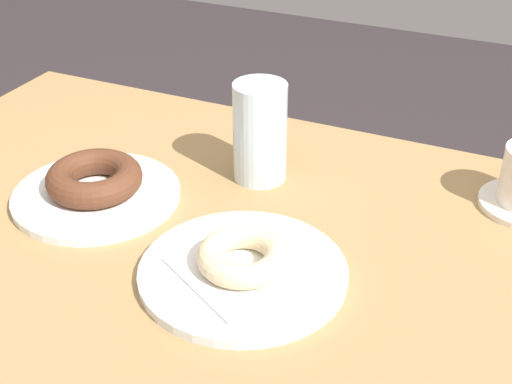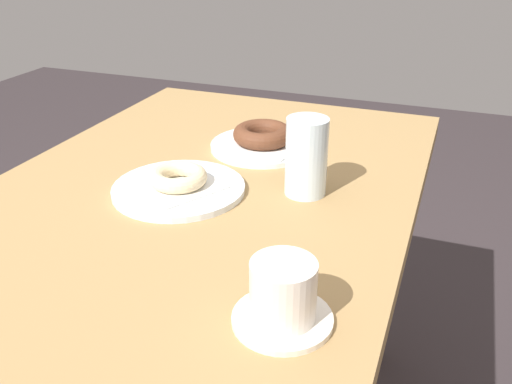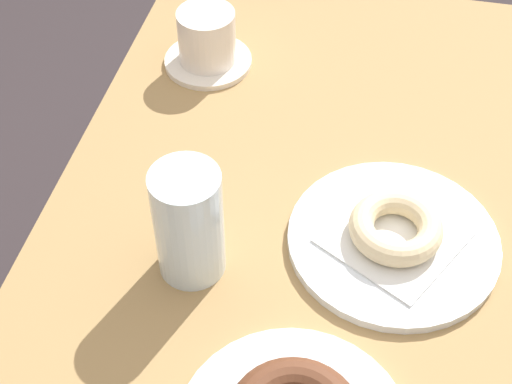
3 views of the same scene
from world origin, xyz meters
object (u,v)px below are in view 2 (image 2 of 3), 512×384
(donut_sugar_ring, at_px, (178,177))
(coffee_cup, at_px, (283,296))
(plate_chocolate_ring, at_px, (263,146))
(plate_sugar_ring, at_px, (179,189))
(water_glass, at_px, (306,157))
(donut_chocolate_ring, at_px, (263,134))

(donut_sugar_ring, distance_m, coffee_cup, 0.40)
(plate_chocolate_ring, relative_size, plate_sugar_ring, 0.93)
(plate_sugar_ring, relative_size, water_glass, 1.71)
(donut_chocolate_ring, relative_size, plate_sugar_ring, 0.53)
(donut_chocolate_ring, bearing_deg, water_glass, 39.67)
(plate_sugar_ring, xyz_separation_m, donut_sugar_ring, (0.00, -0.00, 0.02))
(plate_chocolate_ring, bearing_deg, donut_chocolate_ring, 0.00)
(plate_sugar_ring, height_order, coffee_cup, coffee_cup)
(plate_sugar_ring, height_order, water_glass, water_glass)
(coffee_cup, bearing_deg, donut_chocolate_ring, -157.48)
(donut_chocolate_ring, xyz_separation_m, plate_sugar_ring, (0.25, -0.07, -0.03))
(coffee_cup, bearing_deg, plate_sugar_ring, -133.80)
(plate_chocolate_ring, distance_m, coffee_cup, 0.56)
(water_glass, height_order, coffee_cup, water_glass)
(plate_sugar_ring, bearing_deg, coffee_cup, 46.20)
(donut_chocolate_ring, bearing_deg, plate_sugar_ring, -15.59)
(donut_chocolate_ring, relative_size, donut_sugar_ring, 1.21)
(donut_sugar_ring, bearing_deg, water_glass, 109.45)
(plate_sugar_ring, height_order, donut_sugar_ring, donut_sugar_ring)
(water_glass, distance_m, coffee_cup, 0.36)
(coffee_cup, bearing_deg, donut_sugar_ring, -133.80)
(water_glass, bearing_deg, donut_chocolate_ring, -140.33)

